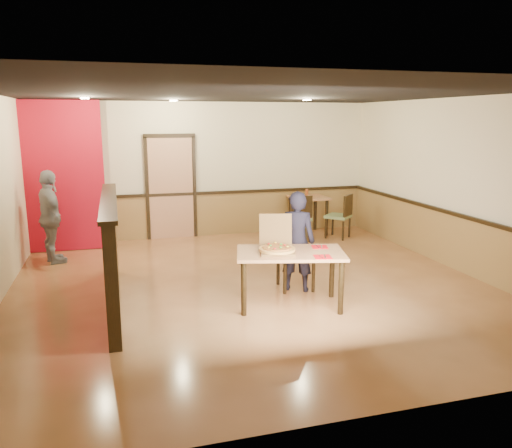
{
  "coord_description": "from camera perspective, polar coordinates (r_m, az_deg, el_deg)",
  "views": [
    {
      "loc": [
        -1.9,
        -6.87,
        2.46
      ],
      "look_at": [
        0.05,
        0.0,
        0.94
      ],
      "focal_mm": 35.0,
      "sensor_mm": 36.0,
      "label": 1
    }
  ],
  "objects": [
    {
      "name": "pizza_box",
      "position": [
        6.53,
        2.39,
        -2.69
      ],
      "size": [
        0.54,
        0.6,
        0.46
      ],
      "rotation": [
        0.0,
        0.0,
        -0.23
      ],
      "color": "brown",
      "rests_on": "main_table"
    },
    {
      "name": "chair_rail_back",
      "position": [
        10.61,
        -5.35,
        3.57
      ],
      "size": [
        7.0,
        0.06,
        0.06
      ],
      "primitive_type": "cube",
      "color": "black",
      "rests_on": "wall_back"
    },
    {
      "name": "spot_a",
      "position": [
        8.69,
        -19.0,
        13.46
      ],
      "size": [
        0.14,
        0.14,
        0.02
      ],
      "primitive_type": "cylinder",
      "color": "#FFDBB2",
      "rests_on": "ceiling"
    },
    {
      "name": "back_door",
      "position": [
        10.48,
        -9.69,
        4.07
      ],
      "size": [
        0.9,
        0.06,
        2.1
      ],
      "primitive_type": "cube",
      "color": "tan",
      "rests_on": "wall_back"
    },
    {
      "name": "wainscot_back",
      "position": [
        10.7,
        -5.32,
        1.09
      ],
      "size": [
        7.0,
        0.04,
        0.9
      ],
      "primitive_type": "cube",
      "color": "olive",
      "rests_on": "floor"
    },
    {
      "name": "red_accent_panel",
      "position": [
        9.98,
        -21.57,
        5.04
      ],
      "size": [
        1.6,
        0.2,
        2.78
      ],
      "primitive_type": "cube",
      "color": "#B20C1F",
      "rests_on": "floor"
    },
    {
      "name": "spot_b",
      "position": [
        9.44,
        -9.4,
        13.76
      ],
      "size": [
        0.14,
        0.14,
        0.02
      ],
      "primitive_type": "cylinder",
      "color": "#FFDBB2",
      "rests_on": "ceiling"
    },
    {
      "name": "side_chair_left",
      "position": [
        10.14,
        4.92,
        0.91
      ],
      "size": [
        0.5,
        0.5,
        0.96
      ],
      "rotation": [
        0.0,
        0.0,
        3.09
      ],
      "color": "olive",
      "rests_on": "floor"
    },
    {
      "name": "floor",
      "position": [
        7.54,
        -0.35,
        -7.06
      ],
      "size": [
        7.0,
        7.0,
        0.0
      ],
      "primitive_type": "plane",
      "color": "#C5824C",
      "rests_on": "ground"
    },
    {
      "name": "napkin_far",
      "position": [
        6.83,
        7.29,
        -2.61
      ],
      "size": [
        0.26,
        0.26,
        0.01
      ],
      "rotation": [
        0.0,
        0.0,
        -0.25
      ],
      "color": "red",
      "rests_on": "main_table"
    },
    {
      "name": "ceiling",
      "position": [
        7.14,
        -0.38,
        14.71
      ],
      "size": [
        7.0,
        7.0,
        0.0
      ],
      "primitive_type": "plane",
      "rotation": [
        3.14,
        0.0,
        0.0
      ],
      "color": "black",
      "rests_on": "wall_back"
    },
    {
      "name": "wall_right",
      "position": [
        8.8,
        22.23,
        4.17
      ],
      "size": [
        0.0,
        7.0,
        7.0
      ],
      "primitive_type": "plane",
      "rotation": [
        1.57,
        0.0,
        -1.57
      ],
      "color": "#F1E6BD",
      "rests_on": "floor"
    },
    {
      "name": "side_table",
      "position": [
        10.85,
        6.01,
        2.19
      ],
      "size": [
        0.77,
        0.77,
        0.81
      ],
      "rotation": [
        0.0,
        0.0,
        0.02
      ],
      "color": "tan",
      "rests_on": "floor"
    },
    {
      "name": "wainscot_right",
      "position": [
        8.95,
        21.6,
        -1.86
      ],
      "size": [
        0.04,
        7.0,
        0.9
      ],
      "primitive_type": "cube",
      "color": "olive",
      "rests_on": "floor"
    },
    {
      "name": "wall_back",
      "position": [
        10.6,
        -5.45,
        6.17
      ],
      "size": [
        7.0,
        0.0,
        7.0
      ],
      "primitive_type": "plane",
      "rotation": [
        1.57,
        0.0,
        0.0
      ],
      "color": "#F1E6BD",
      "rests_on": "floor"
    },
    {
      "name": "spot_c",
      "position": [
        9.0,
        5.86,
        13.95
      ],
      "size": [
        0.14,
        0.14,
        0.02
      ],
      "primitive_type": "cylinder",
      "color": "#FFDBB2",
      "rests_on": "ceiling"
    },
    {
      "name": "diner_chair",
      "position": [
        7.37,
        4.4,
        -2.97
      ],
      "size": [
        0.55,
        0.55,
        1.03
      ],
      "rotation": [
        0.0,
        0.0,
        -0.09
      ],
      "color": "olive",
      "rests_on": "floor"
    },
    {
      "name": "passerby",
      "position": [
        9.21,
        -22.41,
        0.72
      ],
      "size": [
        0.69,
        1.02,
        1.61
      ],
      "primitive_type": "imported",
      "rotation": [
        0.0,
        0.0,
        1.92
      ],
      "color": "gray",
      "rests_on": "floor"
    },
    {
      "name": "booth_partition",
      "position": [
        6.89,
        -16.16,
        -2.99
      ],
      "size": [
        0.2,
        3.1,
        1.44
      ],
      "color": "black",
      "rests_on": "floor"
    },
    {
      "name": "main_table",
      "position": [
        6.59,
        3.95,
        -4.07
      ],
      "size": [
        1.55,
        1.11,
        0.75
      ],
      "rotation": [
        0.0,
        0.0,
        -0.24
      ],
      "color": "tan",
      "rests_on": "floor"
    },
    {
      "name": "diner",
      "position": [
        7.18,
        4.66,
        -2.0
      ],
      "size": [
        0.64,
        0.55,
        1.46
      ],
      "primitive_type": "imported",
      "rotation": [
        0.0,
        0.0,
        2.67
      ],
      "color": "black",
      "rests_on": "floor"
    },
    {
      "name": "side_chair_right",
      "position": [
        10.53,
        9.72,
        1.1
      ],
      "size": [
        0.65,
        0.65,
        0.93
      ],
      "rotation": [
        0.0,
        0.0,
        3.9
      ],
      "color": "olive",
      "rests_on": "floor"
    },
    {
      "name": "napkin_near",
      "position": [
        6.35,
        7.64,
        -3.74
      ],
      "size": [
        0.25,
        0.25,
        0.01
      ],
      "rotation": [
        0.0,
        0.0,
        -0.2
      ],
      "color": "red",
      "rests_on": "main_table"
    },
    {
      "name": "pizza",
      "position": [
        6.49,
        2.43,
        -2.89
      ],
      "size": [
        0.61,
        0.61,
        0.03
      ],
      "primitive_type": "cylinder",
      "rotation": [
        0.0,
        0.0,
        0.36
      ],
      "color": "tan",
      "rests_on": "pizza_box"
    },
    {
      "name": "condiment",
      "position": [
        10.82,
        5.82,
        3.57
      ],
      "size": [
        0.06,
        0.06,
        0.16
      ],
      "primitive_type": "cylinder",
      "color": "brown",
      "rests_on": "side_table"
    },
    {
      "name": "chair_rail_right",
      "position": [
        8.84,
        21.73,
        1.09
      ],
      "size": [
        0.06,
        7.0,
        0.06
      ],
      "primitive_type": "cube",
      "color": "black",
      "rests_on": "wall_right"
    }
  ]
}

